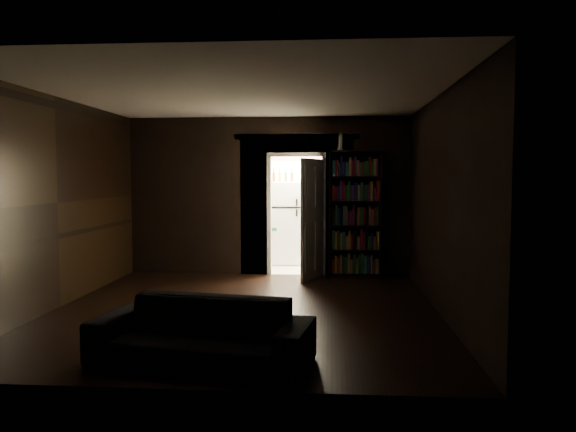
{
  "coord_description": "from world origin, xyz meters",
  "views": [
    {
      "loc": [
        1.12,
        -7.16,
        1.74
      ],
      "look_at": [
        0.5,
        0.9,
        1.18
      ],
      "focal_mm": 35.0,
      "sensor_mm": 36.0,
      "label": 1
    }
  ],
  "objects": [
    {
      "name": "kitchen_alcove",
      "position": [
        0.5,
        3.87,
        1.21
      ],
      "size": [
        2.2,
        1.8,
        2.6
      ],
      "color": "beige",
      "rests_on": "ground"
    },
    {
      "name": "room_walls",
      "position": [
        -0.01,
        1.07,
        1.68
      ],
      "size": [
        5.02,
        5.61,
        2.84
      ],
      "color": "black",
      "rests_on": "ground"
    },
    {
      "name": "refrigerator",
      "position": [
        0.17,
        4.03,
        0.82
      ],
      "size": [
        0.75,
        0.69,
        1.65
      ],
      "primitive_type": "cube",
      "rotation": [
        0.0,
        0.0,
        0.01
      ],
      "color": "white",
      "rests_on": "ground"
    },
    {
      "name": "door",
      "position": [
        0.8,
        2.34,
        1.02
      ],
      "size": [
        0.38,
        0.8,
        2.05
      ],
      "primitive_type": "cube",
      "rotation": [
        0.0,
        0.0,
        1.17
      ],
      "color": "silver",
      "rests_on": "ground"
    },
    {
      "name": "bookshelf",
      "position": [
        1.52,
        2.59,
        1.1
      ],
      "size": [
        0.96,
        0.6,
        2.2
      ],
      "primitive_type": "cube",
      "rotation": [
        0.0,
        0.0,
        0.33
      ],
      "color": "black",
      "rests_on": "ground"
    },
    {
      "name": "figurine",
      "position": [
        1.27,
        2.63,
        2.36
      ],
      "size": [
        0.11,
        0.11,
        0.31
      ],
      "primitive_type": "cube",
      "rotation": [
        0.0,
        0.0,
        0.05
      ],
      "color": "white",
      "rests_on": "bookshelf"
    },
    {
      "name": "ground",
      "position": [
        0.0,
        0.0,
        0.0
      ],
      "size": [
        5.5,
        5.5,
        0.0
      ],
      "primitive_type": "plane",
      "color": "black",
      "rests_on": "ground"
    },
    {
      "name": "bottles",
      "position": [
        0.09,
        3.96,
        1.78
      ],
      "size": [
        0.64,
        0.15,
        0.26
      ],
      "primitive_type": "cube",
      "rotation": [
        0.0,
        0.0,
        -0.11
      ],
      "color": "black",
      "rests_on": "refrigerator"
    },
    {
      "name": "sofa",
      "position": [
        -0.08,
        -2.1,
        0.39
      ],
      "size": [
        2.15,
        1.2,
        0.78
      ],
      "primitive_type": "imported",
      "rotation": [
        0.0,
        0.0,
        -0.16
      ],
      "color": "black",
      "rests_on": "ground"
    }
  ]
}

